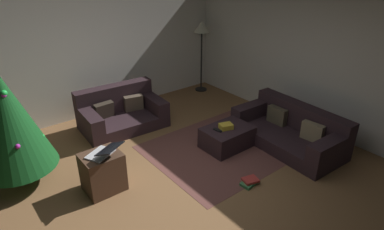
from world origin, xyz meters
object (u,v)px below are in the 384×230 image
ottoman (227,137)px  laptop (104,152)px  gift_box (226,126)px  side_table (103,172)px  couch_left (121,112)px  christmas_tree (8,121)px  couch_right (291,131)px  book_stack (250,182)px  tv_remote (218,130)px  corner_lamp (202,32)px

ottoman → laptop: laptop is taller
gift_box → ottoman: bearing=1.3°
gift_box → side_table: bearing=173.7°
couch_left → laptop: (-1.08, -1.66, 0.35)m
christmas_tree → side_table: size_ratio=3.15×
couch_right → gift_box: couch_right is taller
side_table → ottoman: bearing=-6.2°
book_stack → side_table: bearing=144.6°
gift_box → couch_right: bearing=-32.6°
gift_box → side_table: side_table is taller
side_table → book_stack: bearing=-35.4°
gift_box → tv_remote: size_ratio=1.33×
couch_right → laptop: bearing=78.2°
tv_remote → corner_lamp: corner_lamp is taller
gift_box → book_stack: (-0.42, -0.97, -0.36)m
ottoman → book_stack: size_ratio=2.80×
couch_right → gift_box: 1.15m
ottoman → side_table: 2.17m
couch_left → tv_remote: 2.00m
christmas_tree → corner_lamp: bearing=15.2°
couch_left → tv_remote: size_ratio=9.81×
ottoman → laptop: (-2.13, 0.17, 0.45)m
ottoman → book_stack: bearing=-115.7°
couch_left → laptop: 2.01m
couch_left → side_table: bearing=59.0°
gift_box → side_table: (-2.11, 0.23, -0.12)m
laptop → couch_right: bearing=-14.6°
laptop → book_stack: size_ratio=1.83×
ottoman → gift_box: bearing=-178.7°
gift_box → tv_remote: gift_box is taller
laptop → couch_left: bearing=57.1°
couch_left → christmas_tree: bearing=23.4°
gift_box → laptop: laptop is taller
corner_lamp → side_table: bearing=-149.3°
couch_left → side_table: (-1.11, -1.60, 0.01)m
couch_left → couch_right: size_ratio=0.82×
couch_left → book_stack: size_ratio=5.34×
side_table → gift_box: bearing=-6.3°
couch_right → corner_lamp: size_ratio=1.17×
christmas_tree → book_stack: (2.54, -2.10, -0.95)m
book_stack → ottoman: bearing=64.3°
couch_left → book_stack: couch_left is taller
side_table → laptop: laptop is taller
book_stack → laptop: bearing=145.5°
couch_right → side_table: couch_right is taller
couch_left → gift_box: size_ratio=7.39×
couch_right → christmas_tree: (-3.92, 1.75, 0.74)m
couch_right → side_table: size_ratio=3.35×
couch_right → laptop: size_ratio=3.56×
couch_left → tv_remote: bearing=118.7°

